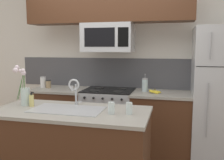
{
  "coord_description": "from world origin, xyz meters",
  "views": [
    {
      "loc": [
        0.97,
        -2.73,
        1.57
      ],
      "look_at": [
        0.21,
        0.27,
        1.16
      ],
      "focal_mm": 40.0,
      "sensor_mm": 36.0,
      "label": 1
    }
  ],
  "objects": [
    {
      "name": "splash_band",
      "position": [
        0.0,
        1.22,
        1.15
      ],
      "size": [
        3.27,
        0.01,
        0.48
      ],
      "primitive_type": "cube",
      "color": "#4C4C51",
      "rests_on": "rear_partition"
    },
    {
      "name": "back_counter_right",
      "position": [
        0.8,
        0.9,
        0.46
      ],
      "size": [
        0.87,
        0.65,
        0.91
      ],
      "color": "#4C2B19",
      "rests_on": "ground"
    },
    {
      "name": "dish_soap_bottle",
      "position": [
        -0.57,
        -0.3,
        0.98
      ],
      "size": [
        0.06,
        0.05,
        0.16
      ],
      "color": "#DBCC75",
      "rests_on": "island_counter"
    },
    {
      "name": "microwave",
      "position": [
        0.0,
        0.88,
        1.71
      ],
      "size": [
        0.74,
        0.4,
        0.42
      ],
      "color": "#B7BABF"
    },
    {
      "name": "back_counter_left",
      "position": [
        -0.8,
        0.9,
        0.46
      ],
      "size": [
        0.87,
        0.65,
        0.91
      ],
      "color": "#4C2B19",
      "rests_on": "ground"
    },
    {
      "name": "french_press",
      "position": [
        0.55,
        0.96,
        1.01
      ],
      "size": [
        0.09,
        0.09,
        0.27
      ],
      "color": "silver",
      "rests_on": "back_counter_right"
    },
    {
      "name": "storage_jar_tall",
      "position": [
        -1.12,
        0.92,
        1.0
      ],
      "size": [
        0.09,
        0.09,
        0.18
      ],
      "color": "silver",
      "rests_on": "back_counter_left"
    },
    {
      "name": "spare_glass",
      "position": [
        0.55,
        -0.36,
        0.97
      ],
      "size": [
        0.06,
        0.06,
        0.12
      ],
      "color": "silver",
      "rests_on": "island_counter"
    },
    {
      "name": "flower_vase",
      "position": [
        -0.68,
        -0.28,
        1.06
      ],
      "size": [
        0.18,
        0.14,
        0.46
      ],
      "color": "silver",
      "rests_on": "island_counter"
    },
    {
      "name": "kitchen_sink",
      "position": [
        -0.12,
        -0.35,
        0.84
      ],
      "size": [
        0.76,
        0.42,
        0.16
      ],
      "color": "#ADAFB5",
      "rests_on": "island_counter"
    },
    {
      "name": "storage_jar_medium",
      "position": [
        -1.01,
        0.9,
        0.97
      ],
      "size": [
        0.08,
        0.08,
        0.13
      ],
      "color": "#997F5B",
      "rests_on": "back_counter_left"
    },
    {
      "name": "banana_bunch",
      "position": [
        0.71,
        0.84,
        0.93
      ],
      "size": [
        0.19,
        0.15,
        0.08
      ],
      "color": "yellow",
      "rests_on": "back_counter_right"
    },
    {
      "name": "sink_faucet",
      "position": [
        -0.12,
        -0.14,
        1.11
      ],
      "size": [
        0.14,
        0.14,
        0.31
      ],
      "color": "#B7BABF",
      "rests_on": "island_counter"
    },
    {
      "name": "upper_cabinet_band",
      "position": [
        -0.0,
        0.85,
        2.21
      ],
      "size": [
        2.43,
        0.34,
        0.6
      ],
      "primitive_type": "cube",
      "color": "#4C2B19"
    },
    {
      "name": "stove_range",
      "position": [
        0.0,
        0.9,
        0.46
      ],
      "size": [
        0.76,
        0.64,
        0.93
      ],
      "color": "#B7BABF",
      "rests_on": "ground"
    },
    {
      "name": "island_counter",
      "position": [
        -0.08,
        -0.35,
        0.46
      ],
      "size": [
        1.66,
        0.79,
        0.91
      ],
      "color": "#4C2B19",
      "rests_on": "ground"
    },
    {
      "name": "drinking_glass",
      "position": [
        0.37,
        -0.39,
        0.97
      ],
      "size": [
        0.07,
        0.07,
        0.12
      ],
      "color": "silver",
      "rests_on": "island_counter"
    },
    {
      "name": "rear_partition",
      "position": [
        0.3,
        1.28,
        1.3
      ],
      "size": [
        5.2,
        0.1,
        2.6
      ],
      "primitive_type": "cube",
      "color": "silver",
      "rests_on": "ground"
    }
  ]
}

